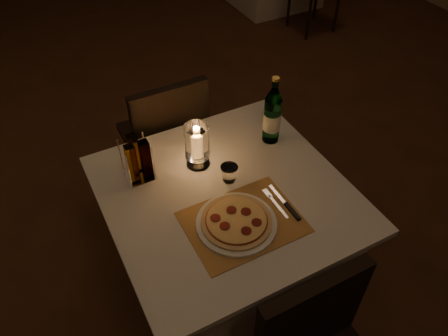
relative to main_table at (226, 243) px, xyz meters
name	(u,v)px	position (x,y,z in m)	size (l,w,h in m)	color
floor	(152,221)	(-0.19, 0.61, -0.38)	(8.00, 10.00, 0.02)	#462716
main_table	(226,243)	(0.00, 0.00, 0.00)	(1.00, 1.00, 0.74)	silver
chair_far	(166,132)	(0.00, 0.71, 0.18)	(0.42, 0.42, 0.90)	black
placemat	(243,222)	(-0.02, -0.18, 0.37)	(0.45, 0.34, 0.00)	#BA8040
plate	(236,223)	(-0.05, -0.18, 0.38)	(0.32, 0.32, 0.01)	white
pizza	(236,221)	(-0.05, -0.18, 0.39)	(0.28, 0.28, 0.02)	#D8B77F
fork	(274,201)	(0.14, -0.15, 0.37)	(0.02, 0.18, 0.00)	silver
knife	(289,208)	(0.18, -0.21, 0.37)	(0.02, 0.22, 0.01)	black
tumbler	(229,173)	(0.04, 0.06, 0.40)	(0.08, 0.08, 0.08)	white
water_bottle	(272,116)	(0.35, 0.21, 0.50)	(0.08, 0.08, 0.34)	#57A165
hurricane_candle	(197,143)	(-0.03, 0.21, 0.49)	(0.11, 0.11, 0.21)	white
cruet_caddy	(138,161)	(-0.29, 0.25, 0.46)	(0.12, 0.12, 0.21)	white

